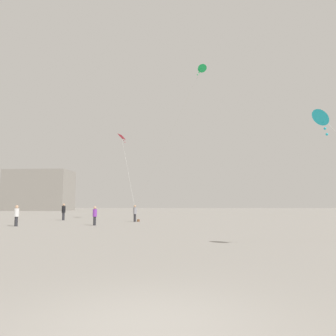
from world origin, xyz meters
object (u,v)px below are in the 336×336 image
object	(u,v)px
person_in_grey	(135,213)
kite_cyan_diamond	(323,119)
building_left_hall	(39,190)
person_in_white	(17,215)
person_in_black	(64,211)
kite_crimson_delta	(122,138)
person_in_purple	(95,215)
handbag_beside_flyer	(138,220)
kite_emerald_diamond	(200,73)

from	to	relation	value
person_in_grey	kite_cyan_diamond	distance (m)	22.94
person_in_grey	building_left_hall	bearing A→B (deg)	112.52
person_in_grey	person_in_white	bearing A→B (deg)	-149.86
person_in_black	person_in_grey	bearing A→B (deg)	-126.56
person_in_grey	kite_crimson_delta	world-z (taller)	kite_crimson_delta
person_in_white	kite_cyan_diamond	size ratio (longest dim) A/B	0.29
person_in_white	person_in_black	distance (m)	9.79
person_in_black	building_left_hall	size ratio (longest dim) A/B	0.10
person_in_purple	building_left_hall	bearing A→B (deg)	-131.02
kite_cyan_diamond	handbag_beside_flyer	xyz separation A→B (m)	(-9.35, 20.48, -4.89)
handbag_beside_flyer	kite_emerald_diamond	bearing A→B (deg)	-45.94
kite_cyan_diamond	kite_crimson_delta	distance (m)	28.54
kite_cyan_diamond	person_in_grey	bearing A→B (deg)	115.45
kite_emerald_diamond	handbag_beside_flyer	size ratio (longest dim) A/B	38.80
person_in_grey	person_in_purple	world-z (taller)	person_in_grey
person_in_grey	person_in_black	distance (m)	8.73
person_in_black	handbag_beside_flyer	distance (m)	9.08
kite_emerald_diamond	person_in_black	bearing A→B (deg)	148.58
kite_emerald_diamond	kite_crimson_delta	world-z (taller)	kite_emerald_diamond
building_left_hall	handbag_beside_flyer	bearing A→B (deg)	-58.79
person_in_white	kite_emerald_diamond	bearing A→B (deg)	68.04
person_in_black	kite_emerald_diamond	xyz separation A→B (m)	(14.44, -8.82, 12.05)
person_in_black	building_left_hall	world-z (taller)	building_left_hall
kite_crimson_delta	handbag_beside_flyer	world-z (taller)	kite_crimson_delta
kite_cyan_diamond	building_left_hall	bearing A→B (deg)	119.50
person_in_grey	person_in_black	xyz separation A→B (m)	(-8.25, 2.88, 0.09)
person_in_purple	kite_crimson_delta	world-z (taller)	kite_crimson_delta
building_left_hall	person_in_purple	bearing A→B (deg)	-63.44
handbag_beside_flyer	person_in_grey	bearing A→B (deg)	-164.05
building_left_hall	person_in_white	bearing A→B (deg)	-68.45
person_in_purple	person_in_black	world-z (taller)	person_in_black
person_in_purple	handbag_beside_flyer	xyz separation A→B (m)	(3.02, 5.80, -0.74)
kite_cyan_diamond	handbag_beside_flyer	bearing A→B (deg)	114.54
person_in_grey	person_in_black	world-z (taller)	person_in_black
person_in_grey	building_left_hall	xyz separation A→B (m)	(-33.51, 55.99, 4.65)
kite_crimson_delta	handbag_beside_flyer	xyz separation A→B (m)	(2.61, -5.01, -9.59)
person_in_black	handbag_beside_flyer	world-z (taller)	person_in_black
handbag_beside_flyer	person_in_purple	bearing A→B (deg)	-117.54
kite_cyan_diamond	handbag_beside_flyer	size ratio (longest dim) A/B	18.12
person_in_white	kite_emerald_diamond	size ratio (longest dim) A/B	0.13
building_left_hall	kite_emerald_diamond	bearing A→B (deg)	-57.33
person_in_purple	person_in_black	size ratio (longest dim) A/B	0.86
person_in_white	building_left_hall	world-z (taller)	building_left_hall
handbag_beside_flyer	kite_crimson_delta	bearing A→B (deg)	117.49
kite_cyan_diamond	kite_emerald_diamond	size ratio (longest dim) A/B	0.47
kite_crimson_delta	building_left_hall	distance (m)	59.85
kite_emerald_diamond	kite_crimson_delta	distance (m)	14.31
person_in_grey	handbag_beside_flyer	distance (m)	0.88
person_in_white	kite_crimson_delta	bearing A→B (deg)	126.25
handbag_beside_flyer	person_in_black	bearing A→B (deg)	162.08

